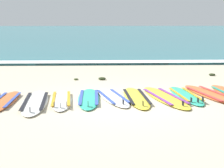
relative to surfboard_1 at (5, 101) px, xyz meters
name	(u,v)px	position (x,y,z in m)	size (l,w,h in m)	color
ground_plane	(126,103)	(3.09, -0.14, -0.04)	(80.00, 80.00, 0.00)	#C1B599
sea	(107,32)	(3.09, 36.24, 0.01)	(80.00, 60.00, 0.10)	teal
wave_foam_strip	(115,63)	(3.09, 6.70, 0.02)	(80.00, 0.91, 0.11)	white
surfboard_1	(5,101)	(0.00, 0.00, 0.00)	(0.55, 2.15, 0.18)	orange
surfboard_2	(35,102)	(0.79, -0.13, 0.00)	(0.85, 2.53, 0.18)	white
surfboard_3	(61,100)	(1.42, 0.07, 0.00)	(0.75, 2.18, 0.18)	white
surfboard_4	(89,98)	(2.12, 0.21, 0.00)	(0.61, 2.26, 0.18)	#2DB793
surfboard_5	(113,97)	(2.75, 0.30, 0.00)	(1.11, 2.24, 0.18)	white
surfboard_6	(136,97)	(3.38, 0.26, 0.00)	(0.75, 2.39, 0.18)	yellow
surfboard_7	(165,97)	(4.15, 0.27, 0.00)	(1.24, 2.62, 0.18)	yellow
surfboard_8	(186,95)	(4.75, 0.45, 0.00)	(0.77, 2.23, 0.18)	#2DB793
surfboard_9	(210,94)	(5.45, 0.55, 0.00)	(1.27, 2.55, 0.18)	orange
seaweed_clump_near_shoreline	(76,79)	(1.58, 2.89, -0.01)	(0.16, 0.13, 0.06)	#384723
seaweed_clump_mid_sand	(212,75)	(6.54, 3.57, 0.01)	(0.24, 0.19, 0.08)	#2D381E
seaweed_clump_by_the_boards	(102,79)	(2.47, 2.90, 0.01)	(0.26, 0.21, 0.09)	#2D381E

